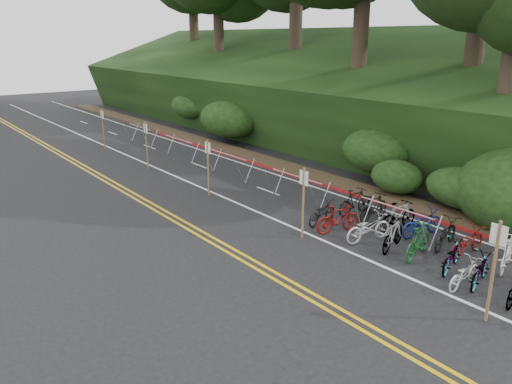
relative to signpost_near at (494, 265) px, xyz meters
The scene contains 9 objects.
ground 2.29m from the signpost_near, 109.75° to the left, with size 120.00×120.00×0.00m, color black.
road_markings 11.83m from the signpost_near, 89.80° to the left, with size 7.47×80.00×0.01m.
red_curb 14.64m from the signpost_near, 69.47° to the left, with size 0.25×28.00×0.10m, color maroon.
embankment 24.12m from the signpost_near, 59.12° to the left, with size 14.30×48.14×9.11m.
bike_racks_rest 14.85m from the signpost_near, 80.66° to the left, with size 1.14×23.00×1.17m.
signpost_near is the anchor object (origin of this frame).
signposts_rest 15.64m from the signpost_near, 89.96° to the left, with size 0.08×18.40×2.50m.
bike_front 2.03m from the signpost_near, 48.55° to the left, with size 1.55×0.54×0.82m, color beige.
bike_valet 4.15m from the signpost_near, 52.96° to the left, with size 2.99×10.29×1.10m.
Camera 1 is at (-10.42, -6.74, 6.63)m, focal length 35.00 mm.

